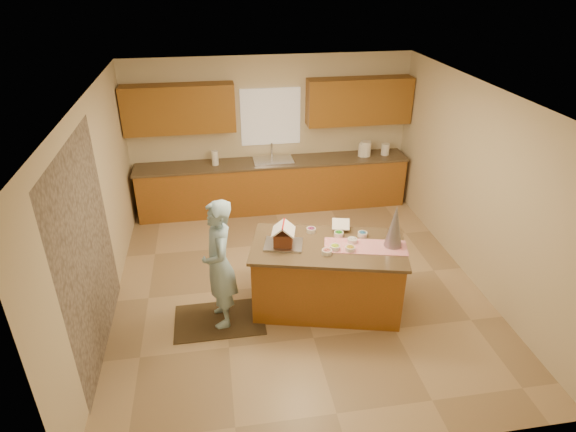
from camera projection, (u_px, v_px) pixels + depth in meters
The scene contains 28 objects.
floor at pixel (297, 284), 6.95m from camera, with size 5.50×5.50×0.00m, color tan.
ceiling at pixel (299, 95), 5.69m from camera, with size 5.50×5.50×0.00m, color silver.
wall_back at pixel (271, 133), 8.72m from camera, with size 5.50×5.50×0.00m, color beige.
wall_front at pixel (359, 346), 3.92m from camera, with size 5.50×5.50×0.00m, color beige.
wall_left at pixel (97, 213), 5.96m from camera, with size 5.50×5.50×0.00m, color beige.
wall_right at pixel (477, 186), 6.67m from camera, with size 5.50×5.50×0.00m, color beige.
stone_accent at pixel (88, 254), 5.31m from camera, with size 2.50×2.50×0.00m, color gray.
window_curtain at pixel (271, 117), 8.55m from camera, with size 1.05×0.03×1.00m, color white.
back_counter_base at pixel (274, 186), 8.88m from camera, with size 4.80×0.60×0.88m, color #98491F.
back_counter_top at pixel (273, 162), 8.67m from camera, with size 4.85×0.63×0.04m, color brown.
upper_cabinet_left at pixel (179, 109), 8.08m from camera, with size 1.85×0.35×0.80m, color brown.
upper_cabinet_right at pixel (359, 101), 8.52m from camera, with size 1.85×0.35×0.80m, color brown.
sink at pixel (273, 163), 8.67m from camera, with size 0.70×0.45×0.12m, color silver.
faucet at pixel (272, 150), 8.75m from camera, with size 0.03×0.03×0.28m, color silver.
island_base at pixel (327, 277), 6.31m from camera, with size 1.84×0.92×0.90m, color #98491F.
island_top at pixel (328, 247), 6.09m from camera, with size 1.92×1.00×0.04m, color brown.
table_runner at pixel (366, 247), 6.05m from camera, with size 1.02×0.37×0.01m, color red.
baking_tray at pixel (283, 244), 6.07m from camera, with size 0.47×0.35×0.03m, color silver.
cookbook at pixel (341, 224), 6.37m from camera, with size 0.22×0.02×0.18m, color white.
tinsel_tree at pixel (395, 226), 5.94m from camera, with size 0.22×0.22×0.56m, color #A4A2AE.
rug at pixel (220, 320), 6.25m from camera, with size 1.14×0.74×0.01m, color black.
boy at pixel (219, 264), 5.86m from camera, with size 0.61×0.40×1.68m, color #96C0D5.
canister_a at pixel (363, 150), 8.84m from camera, with size 0.17×0.17×0.23m, color white.
canister_b at pixel (366, 149), 8.83m from camera, with size 0.19×0.19×0.28m, color white.
canister_c at pixel (385, 149), 8.90m from camera, with size 0.15×0.15×0.21m, color white.
paper_towel at pixel (215, 158), 8.45m from camera, with size 0.12×0.12×0.25m, color white.
gingerbread_house at pixel (283, 236), 6.02m from camera, with size 0.34×0.34×0.29m.
candy_bowls at pixel (339, 241), 6.12m from camera, with size 0.75×0.68×0.06m.
Camera 1 is at (-1.04, -5.59, 4.10)m, focal length 30.39 mm.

